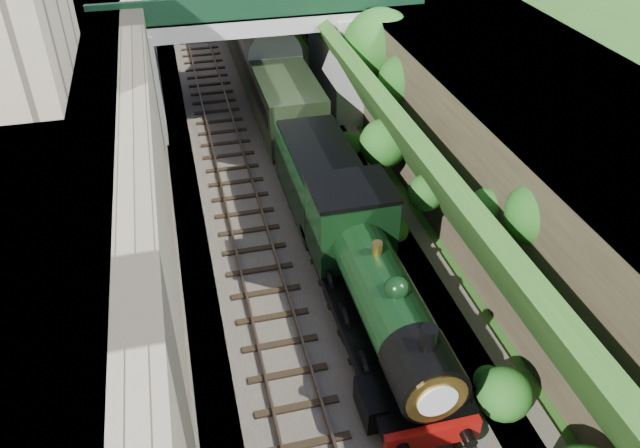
# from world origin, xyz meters

# --- Properties ---
(trackbed) EXTENTS (10.00, 90.00, 0.20)m
(trackbed) POSITION_xyz_m (0.00, 20.00, 0.10)
(trackbed) COLOR #473F38
(trackbed) RESTS_ON ground
(retaining_wall) EXTENTS (1.00, 90.00, 7.00)m
(retaining_wall) POSITION_xyz_m (-5.50, 20.00, 3.50)
(retaining_wall) COLOR #756B56
(retaining_wall) RESTS_ON ground
(street_plateau_left) EXTENTS (6.00, 90.00, 7.00)m
(street_plateau_left) POSITION_xyz_m (-9.00, 20.00, 3.50)
(street_plateau_left) COLOR #262628
(street_plateau_left) RESTS_ON ground
(street_plateau_right) EXTENTS (8.00, 90.00, 6.25)m
(street_plateau_right) POSITION_xyz_m (9.50, 20.00, 3.12)
(street_plateau_right) COLOR #262628
(street_plateau_right) RESTS_ON ground
(embankment_slope) EXTENTS (4.71, 90.00, 6.43)m
(embankment_slope) POSITION_xyz_m (5.05, 18.54, 2.85)
(embankment_slope) COLOR #1E4714
(embankment_slope) RESTS_ON ground
(track_left) EXTENTS (2.50, 90.00, 0.20)m
(track_left) POSITION_xyz_m (-2.00, 20.00, 0.25)
(track_left) COLOR black
(track_left) RESTS_ON trackbed
(track_right) EXTENTS (2.50, 90.00, 0.20)m
(track_right) POSITION_xyz_m (1.20, 20.00, 0.25)
(track_right) COLOR black
(track_right) RESTS_ON trackbed
(road_bridge) EXTENTS (16.00, 6.40, 7.25)m
(road_bridge) POSITION_xyz_m (0.94, 24.00, 4.08)
(road_bridge) COLOR gray
(road_bridge) RESTS_ON ground
(tree) EXTENTS (3.60, 3.80, 6.60)m
(tree) POSITION_xyz_m (5.91, 19.85, 4.65)
(tree) COLOR black
(tree) RESTS_ON ground
(locomotive) EXTENTS (3.10, 10.22, 3.83)m
(locomotive) POSITION_xyz_m (1.20, 5.87, 1.89)
(locomotive) COLOR black
(locomotive) RESTS_ON trackbed
(tender) EXTENTS (2.70, 6.00, 3.05)m
(tender) POSITION_xyz_m (1.20, 13.23, 1.62)
(tender) COLOR black
(tender) RESTS_ON trackbed
(coach_front) EXTENTS (2.90, 18.00, 3.70)m
(coach_front) POSITION_xyz_m (1.20, 25.83, 2.05)
(coach_front) COLOR black
(coach_front) RESTS_ON trackbed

